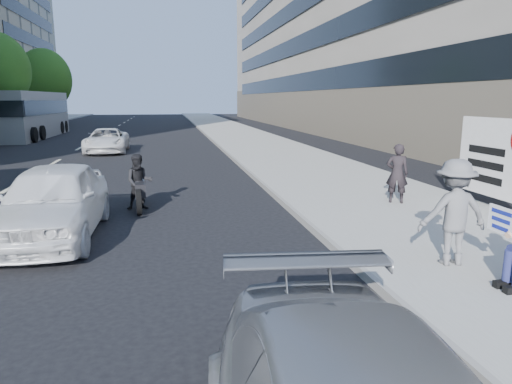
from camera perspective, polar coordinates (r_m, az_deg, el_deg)
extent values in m
plane|color=black|center=(8.30, 0.26, -8.09)|extent=(160.00, 160.00, 0.00)
cube|color=gray|center=(28.34, 0.26, 6.05)|extent=(5.00, 120.00, 0.15)
cube|color=gray|center=(44.37, 14.76, 20.54)|extent=(14.00, 70.00, 20.00)
cylinder|color=#382616|center=(39.60, -29.27, 8.21)|extent=(0.30, 0.30, 2.97)
cylinder|color=#382616|center=(53.10, -24.62, 8.93)|extent=(0.30, 0.30, 2.62)
ellipsoid|color=#1D5316|center=(53.11, -24.94, 12.66)|extent=(5.40, 5.40, 6.21)
cylinder|color=navy|center=(7.46, 29.01, -8.07)|extent=(0.14, 0.14, 0.46)
cube|color=black|center=(7.51, 28.45, -10.08)|extent=(0.26, 0.11, 0.10)
cylinder|color=tan|center=(7.73, 29.38, -4.28)|extent=(0.30, 0.21, 0.18)
cube|color=white|center=(7.76, 28.37, -3.12)|extent=(0.03, 0.55, 0.40)
imported|color=slate|center=(7.96, 23.48, -2.34)|extent=(1.17, 0.75, 1.72)
imported|color=black|center=(12.25, 17.23, 2.23)|extent=(0.66, 0.58, 1.53)
cylinder|color=#4C4C4C|center=(13.43, 24.27, 3.95)|extent=(0.06, 0.06, 2.20)
cube|color=white|center=(12.22, 28.27, 3.64)|extent=(0.04, 3.00, 1.90)
cube|color=black|center=(12.57, 26.82, 4.66)|extent=(0.01, 1.30, 0.18)
cube|color=black|center=(12.61, 26.67, 3.08)|extent=(0.01, 1.30, 0.18)
cube|color=black|center=(12.66, 26.53, 1.52)|extent=(0.01, 1.30, 0.18)
imported|color=white|center=(10.14, -24.01, -1.02)|extent=(1.85, 4.47, 1.52)
imported|color=white|center=(25.66, -18.15, 6.14)|extent=(2.12, 4.52, 1.25)
cylinder|color=black|center=(11.50, -14.44, -1.23)|extent=(0.17, 0.65, 0.64)
cylinder|color=black|center=(12.86, -14.10, 0.13)|extent=(0.17, 0.65, 0.64)
cube|color=black|center=(12.13, -14.31, 0.55)|extent=(0.34, 1.22, 0.35)
imported|color=black|center=(12.01, -14.38, 1.22)|extent=(0.73, 0.59, 1.42)
cube|color=gray|center=(37.76, -26.27, 8.65)|extent=(2.75, 12.05, 3.30)
cube|color=black|center=(38.10, -28.21, 9.32)|extent=(0.30, 11.50, 1.00)
cube|color=black|center=(37.45, -24.45, 9.63)|extent=(0.30, 11.50, 1.00)
cube|color=black|center=(31.97, -29.13, 9.06)|extent=(2.40, 0.11, 1.00)
cylinder|color=black|center=(33.16, -25.99, 6.43)|extent=(0.27, 1.00, 1.00)
cylinder|color=black|center=(35.77, -29.07, 6.44)|extent=(0.27, 1.00, 1.00)
cylinder|color=black|center=(35.09, -25.17, 6.72)|extent=(0.27, 1.00, 1.00)
cylinder|color=black|center=(41.52, -26.57, 7.18)|extent=(0.27, 1.00, 1.00)
cylinder|color=black|center=(40.93, -23.17, 7.42)|extent=(0.27, 1.00, 1.00)
cylinder|color=black|center=(42.96, -26.05, 7.34)|extent=(0.27, 1.00, 1.00)
cylinder|color=black|center=(42.39, -22.76, 7.57)|extent=(0.27, 1.00, 1.00)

